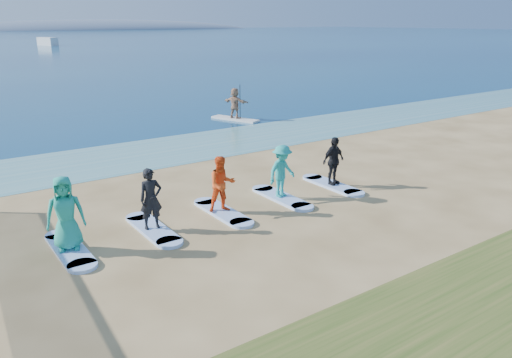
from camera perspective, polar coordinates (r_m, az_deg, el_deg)
ground at (r=13.46m, az=4.93°, el=-6.60°), size 600.00×600.00×0.00m
shallow_water at (r=22.09m, az=-12.75°, el=2.81°), size 600.00×600.00×0.00m
island_ridge at (r=326.08m, az=-17.24°, el=16.01°), size 220.00×56.00×18.00m
paddleboard at (r=29.05m, az=-2.40°, el=6.86°), size 1.70×3.06×0.12m
paddleboarder at (r=28.89m, az=-2.43°, el=8.67°), size 1.10×1.68×1.73m
boat_offshore_b at (r=125.34m, az=-22.68°, el=13.89°), size 3.57×5.82×1.80m
surfboard_0 at (r=13.43m, az=-20.50°, el=-7.58°), size 0.70×2.20×0.09m
student_0 at (r=13.06m, az=-20.96°, el=-3.67°), size 1.04×0.81×1.88m
surfboard_1 at (r=14.05m, az=-11.69°, el=-5.65°), size 0.70×2.20×0.09m
student_1 at (r=13.72m, az=-11.92°, el=-2.24°), size 0.66×0.47×1.69m
surfboard_2 at (r=14.97m, az=-3.85°, el=-3.80°), size 0.70×2.20×0.09m
student_2 at (r=14.67m, az=-3.92°, el=-0.59°), size 0.95×0.82×1.68m
surfboard_3 at (r=16.16m, az=2.94°, el=-2.14°), size 0.70×2.20×0.09m
student_3 at (r=15.88m, az=2.99°, el=0.90°), size 1.20×0.83×1.70m
surfboard_4 at (r=17.55m, az=8.71°, el=-0.70°), size 0.70×2.20×0.09m
student_4 at (r=17.29m, az=8.85°, el=2.06°), size 1.00×0.49×1.66m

